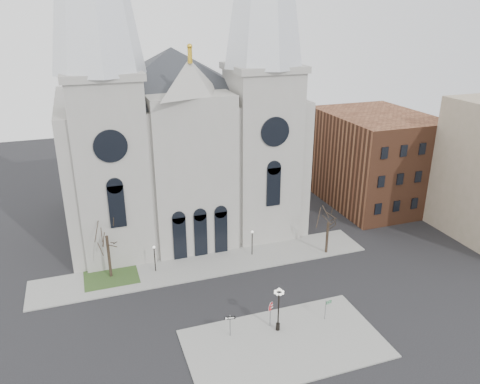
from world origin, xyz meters
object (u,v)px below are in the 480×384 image
object	(u,v)px
one_way_sign	(230,322)
street_name_sign	(326,308)
stop_sign	(270,309)
globe_lamp	(279,304)

from	to	relation	value
one_way_sign	street_name_sign	bearing A→B (deg)	6.17
one_way_sign	street_name_sign	distance (m)	9.67
street_name_sign	one_way_sign	bearing A→B (deg)	167.79
stop_sign	globe_lamp	xyz separation A→B (m)	(0.47, -0.79, 1.00)
stop_sign	street_name_sign	distance (m)	5.67
stop_sign	street_name_sign	bearing A→B (deg)	-27.50
stop_sign	one_way_sign	xyz separation A→B (m)	(-4.06, -0.10, -0.39)
stop_sign	street_name_sign	xyz separation A→B (m)	(5.57, -0.79, -0.66)
one_way_sign	globe_lamp	bearing A→B (deg)	1.59
stop_sign	globe_lamp	size ratio (longest dim) A/B	0.58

